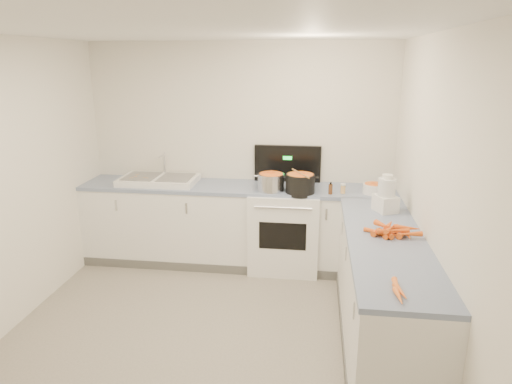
# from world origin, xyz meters

# --- Properties ---
(floor) EXTENTS (3.50, 4.00, 0.00)m
(floor) POSITION_xyz_m (0.00, 0.00, 0.00)
(floor) COLOR gray
(floor) RESTS_ON ground
(ceiling) EXTENTS (3.50, 4.00, 0.00)m
(ceiling) POSITION_xyz_m (0.00, 0.00, 2.50)
(ceiling) COLOR silver
(ceiling) RESTS_ON ground
(wall_back) EXTENTS (3.50, 0.00, 2.50)m
(wall_back) POSITION_xyz_m (0.00, 2.00, 1.25)
(wall_back) COLOR silver
(wall_back) RESTS_ON ground
(wall_right) EXTENTS (0.00, 4.00, 2.50)m
(wall_right) POSITION_xyz_m (1.75, 0.00, 1.25)
(wall_right) COLOR silver
(wall_right) RESTS_ON ground
(counter_back) EXTENTS (3.50, 0.62, 0.94)m
(counter_back) POSITION_xyz_m (0.00, 1.70, 0.47)
(counter_back) COLOR white
(counter_back) RESTS_ON ground
(counter_right) EXTENTS (0.62, 2.20, 0.94)m
(counter_right) POSITION_xyz_m (1.45, 0.30, 0.47)
(counter_right) COLOR white
(counter_right) RESTS_ON ground
(stove) EXTENTS (0.76, 0.65, 1.36)m
(stove) POSITION_xyz_m (0.55, 1.69, 0.47)
(stove) COLOR white
(stove) RESTS_ON ground
(sink) EXTENTS (0.86, 0.52, 0.31)m
(sink) POSITION_xyz_m (-0.90, 1.70, 0.98)
(sink) COLOR white
(sink) RESTS_ON counter_back
(steel_pot) EXTENTS (0.37, 0.37, 0.21)m
(steel_pot) POSITION_xyz_m (0.40, 1.55, 1.02)
(steel_pot) COLOR silver
(steel_pot) RESTS_ON stove
(black_pot) EXTENTS (0.38, 0.38, 0.22)m
(black_pot) POSITION_xyz_m (0.72, 1.52, 1.03)
(black_pot) COLOR black
(black_pot) RESTS_ON stove
(wooden_spoon) EXTENTS (0.20, 0.38, 0.02)m
(wooden_spoon) POSITION_xyz_m (0.72, 1.52, 1.15)
(wooden_spoon) COLOR #AD7A47
(wooden_spoon) RESTS_ON black_pot
(mixing_bowl) EXTENTS (0.25, 0.25, 0.11)m
(mixing_bowl) POSITION_xyz_m (1.49, 1.59, 0.99)
(mixing_bowl) COLOR white
(mixing_bowl) RESTS_ON counter_back
(extract_bottle) EXTENTS (0.04, 0.04, 0.11)m
(extract_bottle) POSITION_xyz_m (1.03, 1.50, 0.99)
(extract_bottle) COLOR #593319
(extract_bottle) RESTS_ON counter_back
(spice_jar) EXTENTS (0.05, 0.05, 0.09)m
(spice_jar) POSITION_xyz_m (1.17, 1.55, 0.98)
(spice_jar) COLOR #E5B266
(spice_jar) RESTS_ON counter_back
(food_processor) EXTENTS (0.24, 0.26, 0.35)m
(food_processor) POSITION_xyz_m (1.52, 1.00, 1.09)
(food_processor) COLOR white
(food_processor) RESTS_ON counter_right
(carrot_pile) EXTENTS (0.44, 0.30, 0.09)m
(carrot_pile) POSITION_xyz_m (1.50, 0.38, 0.98)
(carrot_pile) COLOR orange
(carrot_pile) RESTS_ON counter_right
(peeled_carrots) EXTENTS (0.08, 0.31, 0.04)m
(peeled_carrots) POSITION_xyz_m (1.39, -0.60, 0.96)
(peeled_carrots) COLOR orange
(peeled_carrots) RESTS_ON counter_right
(peelings) EXTENTS (0.22, 0.26, 0.01)m
(peelings) POSITION_xyz_m (-1.11, 1.68, 1.02)
(peelings) COLOR tan
(peelings) RESTS_ON sink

